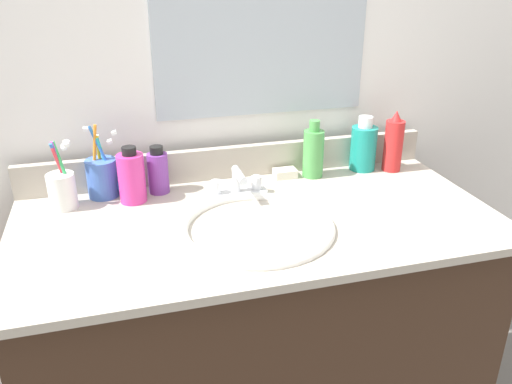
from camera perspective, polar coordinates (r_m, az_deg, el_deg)
The scene contains 15 objects.
vanity_cabinet at distance 1.51m, azimuth 0.22°, elevation -17.02°, with size 1.12×0.53×0.79m, color #382316.
countertop at distance 1.28m, azimuth 0.25°, elevation -3.24°, with size 1.17×0.58×0.02m, color #B2A899.
backsplash at distance 1.51m, azimuth -2.61°, elevation 3.29°, with size 1.17×0.02×0.09m, color #B2A899.
back_wall at distance 1.65m, azimuth -2.97°, elevation -2.68°, with size 2.27×0.04×1.30m, color white.
mirror_panel at distance 1.48m, azimuth 0.70°, elevation 19.06°, with size 0.60×0.01×0.56m, color #B2BCC6.
sink_basin at distance 1.24m, azimuth 0.07°, elevation -5.27°, with size 0.37×0.37×0.11m.
faucet at distance 1.39m, azimuth -2.09°, elevation 0.61°, with size 0.16×0.10×0.08m.
bottle_mouthwash_teal at distance 1.59m, azimuth 11.56°, elevation 4.83°, with size 0.08×0.08×0.16m.
bottle_soap_pink at distance 1.38m, azimuth -13.32°, elevation 1.58°, with size 0.07×0.07×0.15m.
bottle_spray_red at distance 1.59m, azimuth 14.66°, elevation 5.05°, with size 0.05×0.05×0.18m.
bottle_toner_green at distance 1.51m, azimuth 6.23°, elevation 4.29°, with size 0.06×0.06×0.17m.
bottle_cream_purple at distance 1.42m, azimuth -10.55°, elevation 2.20°, with size 0.05×0.05×0.13m.
cup_white_ceramic at distance 1.40m, azimuth -20.23°, elevation 0.34°, with size 0.07×0.08×0.18m.
cup_blue_plastic at distance 1.43m, azimuth -16.31°, elevation 1.62°, with size 0.09×0.08×0.20m.
soap_bar at distance 1.51m, azimuth 3.16°, elevation 2.04°, with size 0.06×0.04×0.02m, color white.
Camera 1 is at (-0.31, -1.10, 1.39)m, focal length 36.94 mm.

